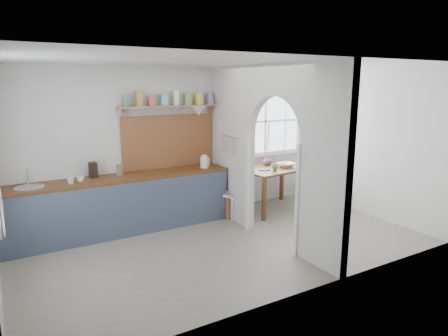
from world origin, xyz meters
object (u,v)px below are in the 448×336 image
vase (267,160)px  chair_right (314,181)px  dining_table (274,189)px  kettle (204,161)px  chair_left (231,192)px

vase → chair_right: bearing=-17.2°
dining_table → vase: bearing=77.1°
dining_table → kettle: kettle is taller
vase → dining_table: bearing=-96.3°
kettle → dining_table: bearing=-15.6°
dining_table → chair_right: bearing=-8.9°
kettle → vase: 1.36m
chair_left → kettle: 0.73m
chair_left → chair_right: chair_left is taller
chair_left → chair_right: (1.87, -0.08, -0.00)m
vase → chair_left: bearing=-167.4°
kettle → vase: (1.36, 0.03, -0.12)m
kettle → chair_left: bearing=-29.4°
kettle → vase: kettle is taller
dining_table → kettle: size_ratio=5.78×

